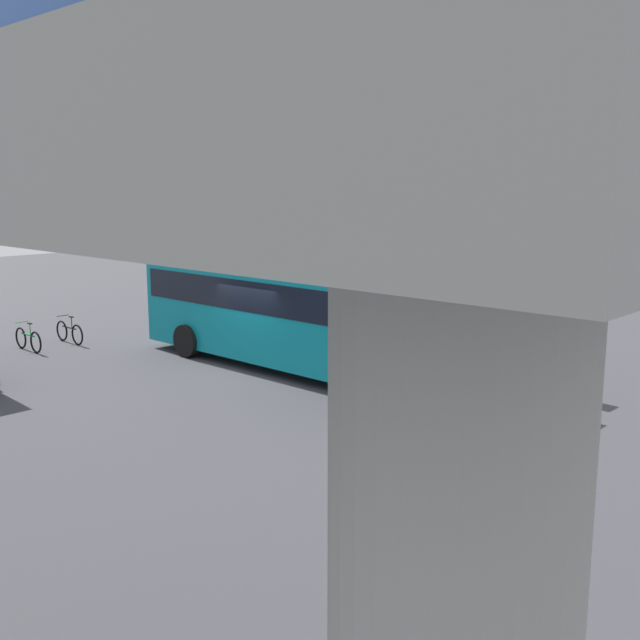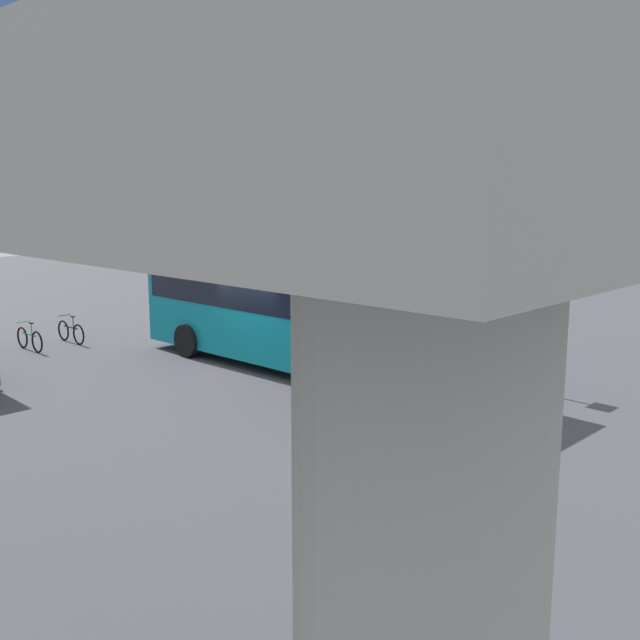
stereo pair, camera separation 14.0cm
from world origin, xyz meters
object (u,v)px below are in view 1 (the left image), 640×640
object	(u,v)px
traffic_sign	(519,318)
city_bus	(297,306)
bicycle_green	(28,340)
bicycle_black	(70,332)

from	to	relation	value
traffic_sign	city_bus	bearing A→B (deg)	24.32
traffic_sign	bicycle_green	bearing A→B (deg)	26.40
city_bus	bicycle_green	distance (m)	9.36
bicycle_green	bicycle_black	world-z (taller)	same
bicycle_green	city_bus	bearing A→B (deg)	-152.20
city_bus	traffic_sign	xyz separation A→B (m)	(-5.71, -2.58, 0.01)
bicycle_black	traffic_sign	size ratio (longest dim) A/B	0.63
traffic_sign	bicycle_black	bearing A→B (deg)	20.87
city_bus	bicycle_black	size ratio (longest dim) A/B	6.52
bicycle_green	traffic_sign	world-z (taller)	traffic_sign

